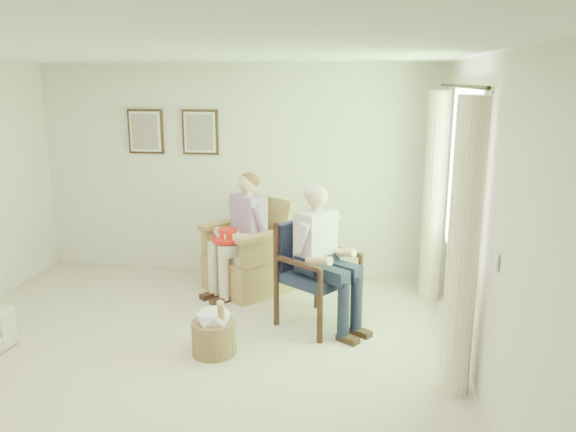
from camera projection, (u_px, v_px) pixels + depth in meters
The scene contains 15 objects.
floor at pixel (165, 380), 4.62m from camera, with size 5.50×5.50×0.00m, color beige.
back_wall at pixel (237, 171), 6.96m from camera, with size 5.00×0.04×2.60m, color silver.
right_wall at pixel (494, 240), 3.97m from camera, with size 0.04×5.50×2.60m, color silver.
ceiling at pixel (146, 51), 4.01m from camera, with size 5.00×5.50×0.02m, color white.
window at pixel (464, 173), 5.06m from camera, with size 0.13×2.50×1.63m.
curtain_left at pixel (463, 250), 4.24m from camera, with size 0.34×0.34×2.30m, color #FFF2C7.
curtain_right at pixel (434, 198), 6.13m from camera, with size 0.34×0.34×2.30m, color #FFF2C7.
framed_print_left at pixel (146, 132), 6.96m from camera, with size 0.45×0.05×0.55m.
framed_print_right at pixel (200, 132), 6.87m from camera, with size 0.45×0.05×0.55m.
wicker_armchair at pixel (248, 261), 6.58m from camera, with size 0.83×0.83×1.06m.
wood_armchair at pixel (319, 268), 5.64m from camera, with size 0.67×0.63×1.03m.
person_wicker at pixel (245, 226), 6.33m from camera, with size 0.40×0.63×1.36m.
person_dark at pixel (318, 247), 5.41m from camera, with size 0.40×0.63×1.40m.
red_hat at pixel (228, 236), 6.24m from camera, with size 0.35×0.35×0.14m.
hatbox at pixel (214, 330), 5.02m from camera, with size 0.46×0.46×0.58m.
Camera 1 is at (1.59, -3.99, 2.40)m, focal length 35.00 mm.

